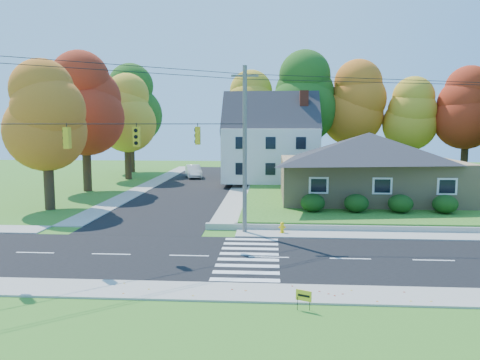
# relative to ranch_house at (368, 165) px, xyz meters

# --- Properties ---
(ground) EXTENTS (120.00, 120.00, 0.00)m
(ground) POSITION_rel_ranch_house_xyz_m (-8.00, -16.00, -3.27)
(ground) COLOR #3D7923
(road_main) EXTENTS (90.00, 8.00, 0.02)m
(road_main) POSITION_rel_ranch_house_xyz_m (-8.00, -16.00, -3.26)
(road_main) COLOR black
(road_main) RESTS_ON ground
(road_cross) EXTENTS (8.00, 44.00, 0.02)m
(road_cross) POSITION_rel_ranch_house_xyz_m (-16.00, 10.00, -3.25)
(road_cross) COLOR black
(road_cross) RESTS_ON ground
(sidewalk_north) EXTENTS (90.00, 2.00, 0.08)m
(sidewalk_north) POSITION_rel_ranch_house_xyz_m (-8.00, -11.00, -3.23)
(sidewalk_north) COLOR #9C9A90
(sidewalk_north) RESTS_ON ground
(sidewalk_south) EXTENTS (90.00, 2.00, 0.08)m
(sidewalk_south) POSITION_rel_ranch_house_xyz_m (-8.00, -21.00, -3.23)
(sidewalk_south) COLOR #9C9A90
(sidewalk_south) RESTS_ON ground
(lawn) EXTENTS (30.00, 30.00, 0.50)m
(lawn) POSITION_rel_ranch_house_xyz_m (5.00, 5.00, -3.02)
(lawn) COLOR #3D7923
(lawn) RESTS_ON ground
(ranch_house) EXTENTS (14.60, 10.60, 5.40)m
(ranch_house) POSITION_rel_ranch_house_xyz_m (0.00, 0.00, 0.00)
(ranch_house) COLOR tan
(ranch_house) RESTS_ON lawn
(colonial_house) EXTENTS (10.40, 8.40, 9.60)m
(colonial_house) POSITION_rel_ranch_house_xyz_m (-7.96, 12.00, 1.32)
(colonial_house) COLOR silver
(colonial_house) RESTS_ON lawn
(hedge_row) EXTENTS (10.70, 1.70, 1.27)m
(hedge_row) POSITION_rel_ranch_house_xyz_m (-0.50, -6.20, -2.13)
(hedge_row) COLOR #163A10
(hedge_row) RESTS_ON lawn
(traffic_infrastructure) EXTENTS (38.10, 10.66, 10.00)m
(traffic_infrastructure) POSITION_rel_ranch_house_xyz_m (-8.15, -14.65, 1.88)
(traffic_infrastructure) COLOR #666059
(traffic_infrastructure) RESTS_ON ground
(tree_lot_0) EXTENTS (6.72, 6.72, 12.51)m
(tree_lot_0) POSITION_rel_ranch_house_xyz_m (-10.00, 18.00, 5.04)
(tree_lot_0) COLOR #3F2A19
(tree_lot_0) RESTS_ON lawn
(tree_lot_1) EXTENTS (7.84, 7.84, 14.60)m
(tree_lot_1) POSITION_rel_ranch_house_xyz_m (-4.00, 17.00, 6.35)
(tree_lot_1) COLOR #3F2A19
(tree_lot_1) RESTS_ON lawn
(tree_lot_2) EXTENTS (7.28, 7.28, 13.56)m
(tree_lot_2) POSITION_rel_ranch_house_xyz_m (2.00, 18.00, 5.70)
(tree_lot_2) COLOR #3F2A19
(tree_lot_2) RESTS_ON lawn
(tree_lot_3) EXTENTS (6.16, 6.16, 11.47)m
(tree_lot_3) POSITION_rel_ranch_house_xyz_m (8.00, 17.00, 4.39)
(tree_lot_3) COLOR #3F2A19
(tree_lot_3) RESTS_ON lawn
(tree_lot_4) EXTENTS (6.72, 6.72, 12.51)m
(tree_lot_4) POSITION_rel_ranch_house_xyz_m (14.00, 16.00, 5.04)
(tree_lot_4) COLOR #3F2A19
(tree_lot_4) RESTS_ON lawn
(tree_west_0) EXTENTS (6.16, 6.16, 11.47)m
(tree_west_0) POSITION_rel_ranch_house_xyz_m (-25.00, -4.00, 3.89)
(tree_west_0) COLOR #3F2A19
(tree_west_0) RESTS_ON ground
(tree_west_1) EXTENTS (7.28, 7.28, 13.56)m
(tree_west_1) POSITION_rel_ranch_house_xyz_m (-26.00, 6.00, 5.20)
(tree_west_1) COLOR #3F2A19
(tree_west_1) RESTS_ON ground
(tree_west_2) EXTENTS (6.72, 6.72, 12.51)m
(tree_west_2) POSITION_rel_ranch_house_xyz_m (-25.00, 16.00, 4.54)
(tree_west_2) COLOR #3F2A19
(tree_west_2) RESTS_ON ground
(tree_west_3) EXTENTS (7.84, 7.84, 14.60)m
(tree_west_3) POSITION_rel_ranch_house_xyz_m (-27.00, 24.00, 5.85)
(tree_west_3) COLOR #3F2A19
(tree_west_3) RESTS_ON ground
(white_car) EXTENTS (2.85, 4.95, 1.54)m
(white_car) POSITION_rel_ranch_house_xyz_m (-17.44, 17.90, -2.47)
(white_car) COLOR silver
(white_car) RESTS_ON road_cross
(fire_hydrant) EXTENTS (0.42, 0.32, 0.73)m
(fire_hydrant) POSITION_rel_ranch_house_xyz_m (-7.23, -10.91, -2.92)
(fire_hydrant) COLOR yellow
(fire_hydrant) RESTS_ON ground
(yard_sign) EXTENTS (0.55, 0.27, 0.74)m
(yard_sign) POSITION_rel_ranch_house_xyz_m (-6.72, -22.52, -2.74)
(yard_sign) COLOR black
(yard_sign) RESTS_ON ground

